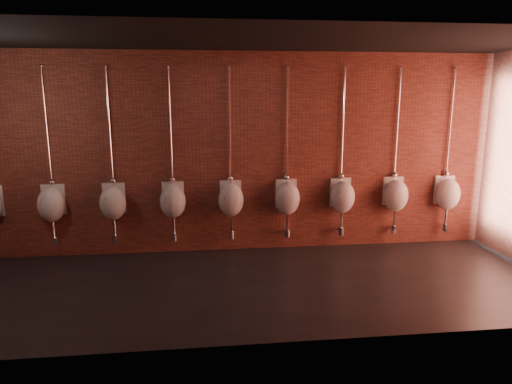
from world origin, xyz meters
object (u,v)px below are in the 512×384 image
urinal_1 (51,204)px  urinal_6 (342,196)px  urinal_8 (448,193)px  urinal_4 (231,199)px  urinal_5 (287,197)px  urinal_7 (396,195)px  urinal_3 (173,200)px  urinal_2 (113,202)px

urinal_1 → urinal_6: size_ratio=1.00×
urinal_1 → urinal_8: (6.45, 0.00, 0.00)m
urinal_4 → urinal_8: 3.68m
urinal_6 → urinal_8: size_ratio=1.00×
urinal_6 → urinal_5: bearing=180.0°
urinal_1 → urinal_7: same height
urinal_5 → urinal_7: (1.84, 0.00, 0.00)m
urinal_7 → urinal_8: (0.92, 0.00, 0.00)m
urinal_4 → urinal_5: 0.92m
urinal_3 → urinal_6: 2.76m
urinal_3 → urinal_4: bearing=0.0°
urinal_7 → urinal_5: bearing=180.0°
urinal_1 → urinal_6: (4.60, 0.00, 0.00)m
urinal_8 → urinal_6: bearing=180.0°
urinal_3 → urinal_8: 4.60m
urinal_4 → urinal_8: bearing=0.0°
urinal_4 → urinal_1: bearing=180.0°
urinal_3 → urinal_5: 1.84m
urinal_1 → urinal_2: size_ratio=1.00×
urinal_7 → urinal_1: bearing=180.0°
urinal_4 → urinal_6: bearing=0.0°
urinal_5 → urinal_8: (2.76, 0.00, 0.00)m
urinal_5 → urinal_4: bearing=180.0°
urinal_1 → urinal_6: 4.60m
urinal_1 → urinal_8: size_ratio=1.00×
urinal_2 → urinal_3: (0.92, 0.00, 0.00)m
urinal_3 → urinal_6: same height
urinal_2 → urinal_4: bearing=0.0°
urinal_3 → urinal_1: bearing=180.0°
urinal_6 → urinal_8: (1.84, 0.00, 0.00)m
urinal_1 → urinal_8: bearing=0.0°
urinal_1 → urinal_5: same height
urinal_2 → urinal_5: 2.76m
urinal_2 → urinal_5: size_ratio=1.00×
urinal_3 → urinal_7: size_ratio=1.00×
urinal_4 → urinal_8: size_ratio=1.00×
urinal_8 → urinal_3: bearing=180.0°
urinal_4 → urinal_8: (3.68, 0.00, 0.00)m
urinal_5 → urinal_7: same height
urinal_7 → urinal_2: bearing=180.0°
urinal_2 → urinal_4: 1.84m
urinal_1 → urinal_8: same height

